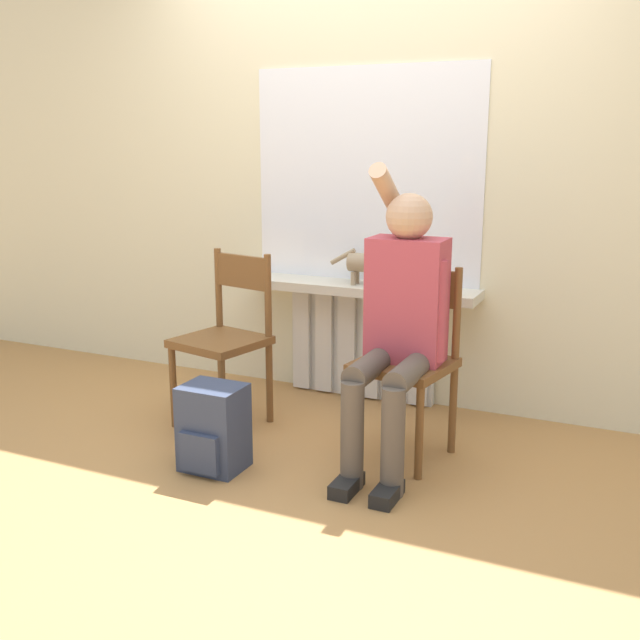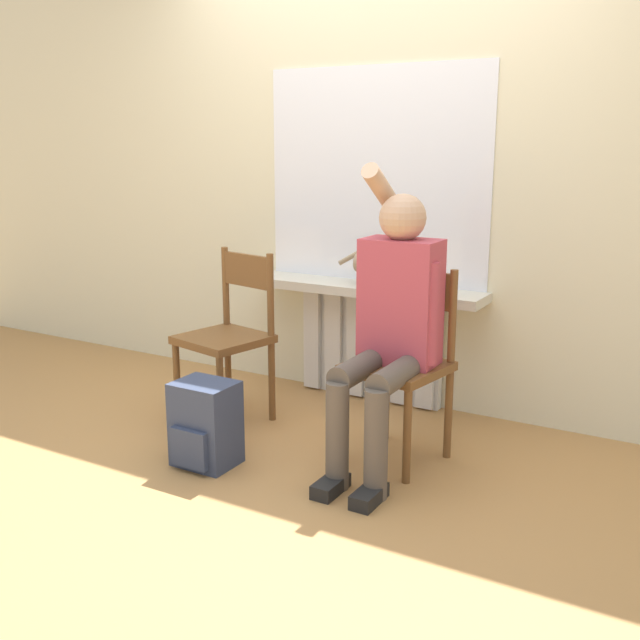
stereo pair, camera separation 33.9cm
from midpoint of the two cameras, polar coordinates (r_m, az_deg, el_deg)
ground_plane at (r=3.40m, az=-7.25°, el=-11.67°), size 12.00×12.00×0.00m
wall_with_window at (r=4.17m, az=1.34°, el=12.30°), size 7.00×0.06×2.70m
radiator at (r=4.25m, az=0.85°, el=-1.86°), size 0.86×0.08×0.62m
windowsill at (r=4.10m, az=0.40°, el=2.42°), size 1.36×0.26×0.05m
window_glass at (r=4.14m, az=1.14°, el=10.92°), size 1.30×0.01×1.15m
chair_left at (r=3.87m, az=-9.69°, el=-1.25°), size 0.47×0.47×0.89m
chair_right at (r=3.43m, az=3.92°, el=-3.01°), size 0.46×0.46×0.89m
person at (r=3.28m, az=3.21°, el=0.24°), size 0.36×0.96×1.35m
cat at (r=4.01m, az=1.82°, el=4.32°), size 0.42×0.10×0.20m
backpack at (r=3.42m, az=-11.01°, el=-8.16°), size 0.27×0.25×0.39m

